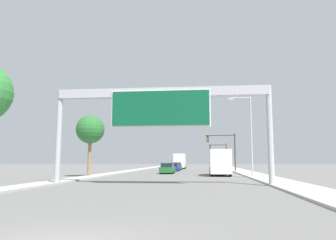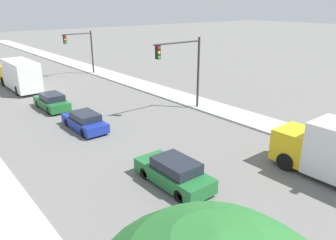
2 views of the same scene
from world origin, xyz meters
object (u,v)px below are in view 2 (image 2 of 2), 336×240
(car_mid_center, at_px, (85,121))
(traffic_light_near_intersection, at_px, (185,63))
(truck_box_primary, at_px, (19,75))
(car_far_right, at_px, (174,173))
(traffic_light_mid_block, at_px, (82,46))
(car_far_center, at_px, (52,102))

(car_mid_center, bearing_deg, traffic_light_near_intersection, -9.48)
(truck_box_primary, distance_m, traffic_light_near_intersection, 19.31)
(car_far_right, relative_size, traffic_light_mid_block, 0.82)
(car_far_right, height_order, traffic_light_near_intersection, traffic_light_near_intersection)
(car_far_center, distance_m, traffic_light_near_intersection, 12.33)
(car_far_right, xyz_separation_m, traffic_light_near_intersection, (8.69, 8.82, 3.56))
(car_far_right, bearing_deg, car_mid_center, 90.00)
(traffic_light_mid_block, bearing_deg, car_mid_center, -115.73)
(car_far_right, relative_size, car_mid_center, 1.02)
(car_mid_center, bearing_deg, truck_box_primary, 90.00)
(car_far_center, height_order, traffic_light_near_intersection, traffic_light_near_intersection)
(car_far_right, distance_m, traffic_light_mid_block, 30.33)
(car_far_right, xyz_separation_m, truck_box_primary, (0.00, 25.86, 0.95))
(car_far_center, height_order, traffic_light_mid_block, traffic_light_mid_block)
(traffic_light_near_intersection, bearing_deg, car_mid_center, 170.52)
(car_mid_center, distance_m, car_far_center, 6.53)
(car_mid_center, xyz_separation_m, traffic_light_mid_block, (8.94, 18.55, 3.14))
(car_far_right, height_order, car_far_center, car_far_right)
(car_far_right, distance_m, truck_box_primary, 25.88)
(car_far_center, distance_m, truck_box_primary, 9.11)
(car_far_center, relative_size, traffic_light_mid_block, 0.79)
(car_far_right, bearing_deg, truck_box_primary, 90.00)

